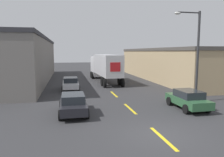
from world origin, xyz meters
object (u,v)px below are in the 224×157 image
Objects in this scene: parked_car_left_near at (73,104)px; semi_truck at (104,66)px; street_lamp at (195,50)px; parked_car_right_near at (188,99)px; parked_car_left_far at (71,83)px.

semi_truck is at bearing 72.82° from parked_car_left_near.
parked_car_left_near is at bearing -171.06° from street_lamp.
street_lamp reaches higher than parked_car_right_near.
parked_car_right_near is at bearing -50.04° from parked_car_left_far.
semi_truck is 2.98× the size of parked_car_left_far.
parked_car_left_near is 0.54× the size of street_lamp.
parked_car_right_near is (8.77, -0.28, 0.00)m from parked_car_left_near.
street_lamp is at bearing 8.94° from parked_car_left_near.
parked_car_left_near is 1.00× the size of parked_car_left_far.
parked_car_left_near is at bearing -90.00° from parked_car_left_far.
parked_car_right_near is 0.54× the size of street_lamp.
street_lamp is at bearing 49.46° from parked_car_right_near.
street_lamp reaches higher than parked_car_left_near.
semi_truck is at bearing 102.59° from parked_car_right_near.
parked_car_left_near is 11.19m from street_lamp.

